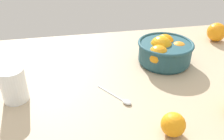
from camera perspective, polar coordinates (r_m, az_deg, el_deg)
The scene contains 6 objects.
ground_plane at distance 83.49cm, azimuth 1.55°, elevation -6.04°, with size 126.68×104.46×3.00cm, color tan.
fruit_bowl at distance 99.14cm, azimuth 12.12°, elevation 4.25°, with size 21.67×21.67×11.31cm.
juice_glass at distance 82.60cm, azimuth -21.68°, elevation -3.60°, with size 7.86×7.86×10.97cm.
loose_orange_1 at distance 127.58cm, azimuth 22.95°, elevation 8.06°, with size 8.70×8.70×8.70cm, color orange.
loose_orange_2 at distance 67.98cm, azimuth 13.93°, elevation -12.10°, with size 6.54×6.54×6.54cm, color orange.
spoon at distance 79.54cm, azimuth 1.70°, elevation -6.43°, with size 9.56×13.05×1.00cm.
Camera 1 is at (-14.98, -65.13, 48.54)cm, focal length 39.64 mm.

